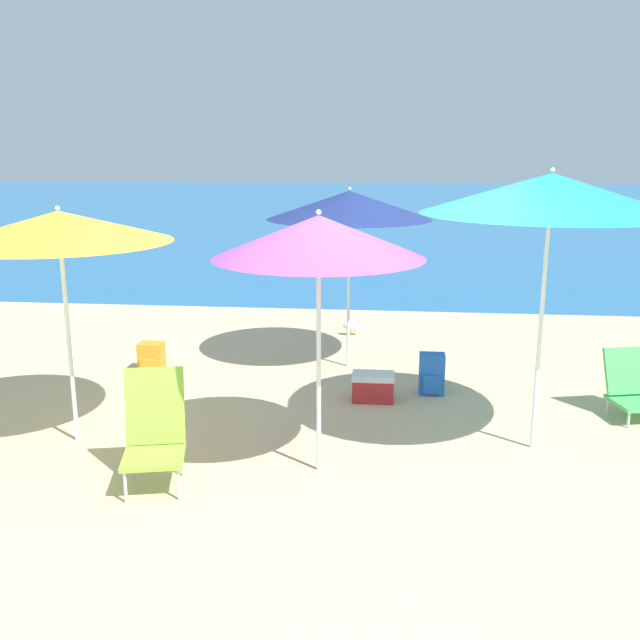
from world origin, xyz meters
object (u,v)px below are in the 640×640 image
beach_umbrella_yellow (59,227)px  backpack_orange (151,357)px  beach_umbrella_teal (551,194)px  beach_chair_lime (154,429)px  beach_chair_green (633,386)px  cooler_box (373,387)px  beach_umbrella_purple (319,237)px  beach_umbrella_navy (349,205)px  backpack_blue (432,374)px  seagull (353,326)px

beach_umbrella_yellow → backpack_orange: (-0.01, 2.00, -1.71)m
beach_umbrella_teal → beach_chair_lime: bearing=-162.2°
beach_chair_green → cooler_box: bearing=162.3°
beach_umbrella_purple → backpack_orange: (-2.18, 2.36, -1.70)m
beach_umbrella_navy → beach_chair_lime: size_ratio=2.37×
beach_umbrella_purple → backpack_blue: size_ratio=4.82×
backpack_orange → cooler_box: 2.66m
beach_umbrella_teal → cooler_box: beach_umbrella_teal is taller
seagull → beach_umbrella_navy: bearing=-89.2°
beach_umbrella_purple → cooler_box: 2.41m
backpack_blue → seagull: backpack_blue is taller
beach_umbrella_teal → beach_umbrella_yellow: size_ratio=1.15×
beach_umbrella_purple → seagull: size_ratio=7.67×
beach_umbrella_yellow → beach_chair_lime: bearing=-36.0°
beach_umbrella_teal → backpack_blue: (-0.80, 1.30, -1.94)m
beach_chair_green → backpack_orange: bearing=156.2°
beach_umbrella_yellow → backpack_blue: bearing=26.3°
beach_umbrella_teal → seagull: bearing=116.2°
beach_umbrella_navy → backpack_orange: (-2.23, -0.42, -1.71)m
backpack_orange → cooler_box: (2.56, -0.71, -0.02)m
beach_umbrella_navy → beach_umbrella_teal: bearing=-51.3°
beach_chair_lime → backpack_orange: bearing=97.0°
beach_chair_lime → cooler_box: size_ratio=2.05×
beach_umbrella_yellow → beach_umbrella_purple: bearing=-9.5°
beach_chair_green → beach_umbrella_yellow: bearing=178.6°
beach_umbrella_teal → backpack_blue: 2.46m
cooler_box → backpack_orange: bearing=164.5°
cooler_box → beach_chair_lime: bearing=-128.8°
cooler_box → beach_chair_green: bearing=-3.7°
beach_umbrella_purple → cooler_box: (0.38, 1.65, -1.72)m
backpack_orange → cooler_box: size_ratio=0.78×
beach_umbrella_teal → beach_chair_green: (1.08, 0.87, -1.86)m
beach_umbrella_teal → backpack_orange: (-3.95, 1.74, -1.99)m
backpack_orange → cooler_box: backpack_orange is taller
beach_chair_lime → backpack_orange: 2.87m
backpack_orange → beach_chair_green: bearing=-9.8°
beach_umbrella_purple → backpack_orange: 3.64m
beach_chair_lime → beach_umbrella_navy: bearing=55.2°
beach_umbrella_teal → cooler_box: 2.65m
beach_umbrella_navy → beach_chair_lime: beach_umbrella_navy is taller
beach_chair_green → seagull: size_ratio=2.35×
beach_umbrella_yellow → seagull: 4.73m
beach_umbrella_navy → cooler_box: beach_umbrella_navy is taller
beach_umbrella_navy → seagull: size_ratio=7.70×
beach_chair_lime → backpack_blue: (2.19, 2.25, -0.22)m
beach_umbrella_teal → beach_umbrella_navy: 2.77m
beach_umbrella_purple → seagull: 4.52m
backpack_blue → backpack_orange: 3.19m
beach_umbrella_yellow → beach_chair_green: size_ratio=3.23×
beach_umbrella_teal → backpack_orange: 4.75m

